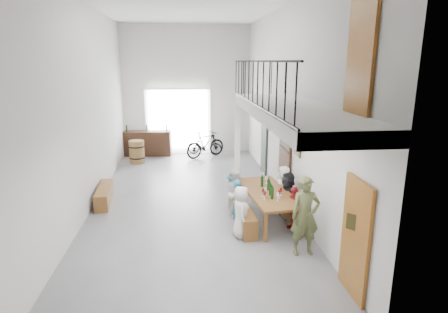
{
  "coord_description": "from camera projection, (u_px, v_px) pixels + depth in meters",
  "views": [
    {
      "loc": [
        -0.14,
        -10.44,
        3.98
      ],
      "look_at": [
        0.92,
        -0.5,
        1.43
      ],
      "focal_mm": 30.0,
      "sensor_mm": 36.0,
      "label": 1
    }
  ],
  "objects": [
    {
      "name": "tasting_table",
      "position": [
        268.0,
        195.0,
        9.45
      ],
      "size": [
        1.31,
        2.61,
        0.79
      ],
      "rotation": [
        0.0,
        0.0,
        0.12
      ],
      "color": "brown",
      "rests_on": "ground"
    },
    {
      "name": "guest_left_a",
      "position": [
        241.0,
        212.0,
        8.6
      ],
      "size": [
        0.43,
        0.63,
        1.23
      ],
      "primitive_type": "imported",
      "rotation": [
        0.0,
        0.0,
        1.5
      ],
      "color": "white",
      "rests_on": "ground"
    },
    {
      "name": "bench_wall",
      "position": [
        290.0,
        212.0,
        9.62
      ],
      "size": [
        0.56,
        1.97,
        0.45
      ],
      "primitive_type": "cube",
      "rotation": [
        0.0,
        0.0,
        0.16
      ],
      "color": "brown",
      "rests_on": "ground"
    },
    {
      "name": "bicycle_near",
      "position": [
        205.0,
        145.0,
        16.41
      ],
      "size": [
        1.6,
        0.86,
        0.8
      ],
      "primitive_type": "imported",
      "rotation": [
        0.0,
        0.0,
        1.34
      ],
      "color": "black",
      "rests_on": "ground"
    },
    {
      "name": "guest_right_a",
      "position": [
        294.0,
        208.0,
        9.03
      ],
      "size": [
        0.47,
        0.69,
        1.08
      ],
      "primitive_type": "imported",
      "rotation": [
        0.0,
        0.0,
        -1.22
      ],
      "color": "maroon",
      "rests_on": "ground"
    },
    {
      "name": "bicycle_far",
      "position": [
        205.0,
        144.0,
        15.85
      ],
      "size": [
        1.86,
        1.36,
        1.11
      ],
      "primitive_type": "imported",
      "rotation": [
        0.0,
        0.0,
        2.08
      ],
      "color": "black",
      "rests_on": "ground"
    },
    {
      "name": "guest_left_c",
      "position": [
        236.0,
        192.0,
        9.85
      ],
      "size": [
        0.52,
        0.64,
        1.27
      ],
      "primitive_type": "imported",
      "rotation": [
        0.0,
        0.0,
        1.63
      ],
      "color": "white",
      "rests_on": "ground"
    },
    {
      "name": "side_bench",
      "position": [
        104.0,
        195.0,
        10.8
      ],
      "size": [
        0.48,
        1.67,
        0.46
      ],
      "primitive_type": "cube",
      "rotation": [
        0.0,
        0.0,
        0.07
      ],
      "color": "brown",
      "rests_on": "ground"
    },
    {
      "name": "guest_right_b",
      "position": [
        287.0,
        195.0,
        9.64
      ],
      "size": [
        0.54,
        1.2,
        1.25
      ],
      "primitive_type": "imported",
      "rotation": [
        0.0,
        0.0,
        -1.41
      ],
      "color": "black",
      "rests_on": "ground"
    },
    {
      "name": "balcony",
      "position": [
        290.0,
        113.0,
        7.52
      ],
      "size": [
        1.52,
        5.62,
        4.0
      ],
      "color": "white",
      "rests_on": "ground"
    },
    {
      "name": "host_standing",
      "position": [
        305.0,
        216.0,
        7.78
      ],
      "size": [
        0.64,
        0.43,
        1.71
      ],
      "primitive_type": "imported",
      "rotation": [
        0.0,
        0.0,
        0.04
      ],
      "color": "#515832",
      "rests_on": "ground"
    },
    {
      "name": "bench_inner",
      "position": [
        242.0,
        213.0,
        9.45
      ],
      "size": [
        0.44,
        2.17,
        0.5
      ],
      "primitive_type": "cube",
      "rotation": [
        0.0,
        0.0,
        0.04
      ],
      "color": "brown",
      "rests_on": "ground"
    },
    {
      "name": "counter_bottles",
      "position": [
        147.0,
        128.0,
        16.02
      ],
      "size": [
        1.76,
        0.18,
        0.28
      ],
      "color": "black",
      "rests_on": "serving_counter"
    },
    {
      "name": "serving_counter",
      "position": [
        148.0,
        143.0,
        16.19
      ],
      "size": [
        2.04,
        0.72,
        1.06
      ],
      "primitive_type": "cube",
      "rotation": [
        0.0,
        0.0,
        -0.08
      ],
      "color": "#372215",
      "rests_on": "ground"
    },
    {
      "name": "floor",
      "position": [
        191.0,
        200.0,
        11.06
      ],
      "size": [
        12.0,
        12.0,
        0.0
      ],
      "primitive_type": "plane",
      "color": "slate",
      "rests_on": "ground"
    },
    {
      "name": "potted_plant",
      "position": [
        269.0,
        186.0,
        11.71
      ],
      "size": [
        0.43,
        0.4,
        0.39
      ],
      "primitive_type": "imported",
      "rotation": [
        0.0,
        0.0,
        -0.31
      ],
      "color": "#18431A",
      "rests_on": "ground"
    },
    {
      "name": "guest_right_c",
      "position": [
        283.0,
        188.0,
        10.19
      ],
      "size": [
        0.4,
        0.61,
        1.24
      ],
      "primitive_type": "imported",
      "rotation": [
        0.0,
        0.0,
        -1.56
      ],
      "color": "white",
      "rests_on": "ground"
    },
    {
      "name": "gateway_portal",
      "position": [
        178.0,
        122.0,
        16.39
      ],
      "size": [
        2.8,
        0.08,
        2.8
      ],
      "primitive_type": "cube",
      "color": "white",
      "rests_on": "ground"
    },
    {
      "name": "oak_barrel",
      "position": [
        137.0,
        152.0,
        14.98
      ],
      "size": [
        0.62,
        0.62,
        0.91
      ],
      "color": "olive",
      "rests_on": "ground"
    },
    {
      "name": "right_wall_decor",
      "position": [
        302.0,
        156.0,
        9.11
      ],
      "size": [
        0.07,
        8.28,
        5.07
      ],
      "color": "brown",
      "rests_on": "ground"
    },
    {
      "name": "guest_left_d",
      "position": [
        234.0,
        191.0,
        10.23
      ],
      "size": [
        0.6,
        0.78,
        1.06
      ],
      "primitive_type": "imported",
      "rotation": [
        0.0,
        0.0,
        1.23
      ],
      "color": "#25607C",
      "rests_on": "ground"
    },
    {
      "name": "guest_left_b",
      "position": [
        238.0,
        203.0,
        9.17
      ],
      "size": [
        0.43,
        0.51,
        1.2
      ],
      "primitive_type": "imported",
      "rotation": [
        0.0,
        0.0,
        1.2
      ],
      "color": "#25607C",
      "rests_on": "ground"
    },
    {
      "name": "tableware",
      "position": [
        269.0,
        188.0,
        9.3
      ],
      "size": [
        0.52,
        1.72,
        0.35
      ],
      "color": "black",
      "rests_on": "tasting_table"
    },
    {
      "name": "room_walls",
      "position": [
        188.0,
        77.0,
        10.18
      ],
      "size": [
        12.0,
        12.0,
        12.0
      ],
      "color": "silver",
      "rests_on": "ground"
    }
  ]
}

